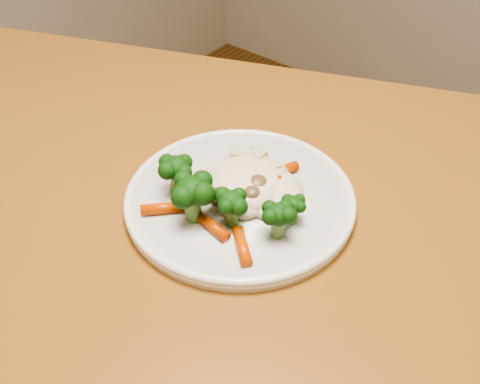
{
  "coord_description": "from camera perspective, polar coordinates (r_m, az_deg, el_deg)",
  "views": [
    {
      "loc": [
        0.01,
        -0.33,
        1.2
      ],
      "look_at": [
        -0.29,
        0.06,
        0.77
      ],
      "focal_mm": 45.0,
      "sensor_mm": 36.0,
      "label": 1
    }
  ],
  "objects": [
    {
      "name": "meal",
      "position": [
        0.64,
        -0.58,
        0.38
      ],
      "size": [
        0.17,
        0.17,
        0.05
      ],
      "color": "beige",
      "rests_on": "plate"
    },
    {
      "name": "dining_table",
      "position": [
        0.73,
        -7.18,
        -9.25
      ],
      "size": [
        1.32,
        1.12,
        0.75
      ],
      "rotation": [
        0.0,
        0.0,
        0.38
      ],
      "color": "#905921",
      "rests_on": "ground"
    },
    {
      "name": "plate",
      "position": [
        0.67,
        0.0,
        -0.9
      ],
      "size": [
        0.25,
        0.25,
        0.01
      ],
      "primitive_type": "cylinder",
      "color": "white",
      "rests_on": "dining_table"
    }
  ]
}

